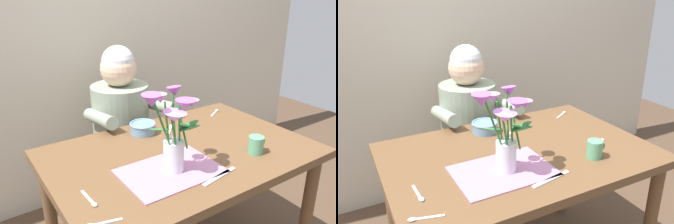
% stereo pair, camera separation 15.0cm
% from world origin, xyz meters
% --- Properties ---
extents(wood_panel_backdrop, '(4.00, 0.10, 2.50)m').
position_xyz_m(wood_panel_backdrop, '(0.00, 1.05, 1.25)').
color(wood_panel_backdrop, beige).
rests_on(wood_panel_backdrop, ground_plane).
extents(dining_table, '(1.20, 0.80, 0.74)m').
position_xyz_m(dining_table, '(0.00, 0.00, 0.64)').
color(dining_table, brown).
rests_on(dining_table, ground_plane).
extents(seated_person, '(0.45, 0.47, 1.14)m').
position_xyz_m(seated_person, '(-0.00, 0.62, 0.56)').
color(seated_person, '#4C4C56').
rests_on(seated_person, ground_plane).
extents(striped_placemat, '(0.40, 0.28, 0.00)m').
position_xyz_m(striped_placemat, '(-0.15, -0.13, 0.74)').
color(striped_placemat, '#B275A3').
rests_on(striped_placemat, dining_table).
extents(flower_vase, '(0.27, 0.22, 0.35)m').
position_xyz_m(flower_vase, '(-0.14, -0.14, 0.93)').
color(flower_vase, silver).
rests_on(flower_vase, dining_table).
extents(ceramic_bowl, '(0.14, 0.14, 0.06)m').
position_xyz_m(ceramic_bowl, '(-0.05, 0.27, 0.77)').
color(ceramic_bowl, '#6689A8').
rests_on(ceramic_bowl, dining_table).
extents(dinner_knife, '(0.19, 0.05, 0.00)m').
position_xyz_m(dinner_knife, '(-0.01, -0.27, 0.74)').
color(dinner_knife, silver).
rests_on(dinner_knife, dining_table).
extents(tea_cup, '(0.09, 0.07, 0.08)m').
position_xyz_m(tea_cup, '(0.26, -0.21, 0.78)').
color(tea_cup, '#569970').
rests_on(tea_cup, dining_table).
extents(spoon_0, '(0.11, 0.08, 0.01)m').
position_xyz_m(spoon_0, '(0.39, -0.11, 0.74)').
color(spoon_0, silver).
rests_on(spoon_0, dining_table).
extents(spoon_1, '(0.02, 0.12, 0.01)m').
position_xyz_m(spoon_1, '(-0.50, -0.14, 0.74)').
color(spoon_1, silver).
rests_on(spoon_1, dining_table).
extents(spoon_2, '(0.09, 0.10, 0.01)m').
position_xyz_m(spoon_2, '(0.10, 0.24, 0.74)').
color(spoon_2, silver).
rests_on(spoon_2, dining_table).
extents(spoon_3, '(0.12, 0.04, 0.01)m').
position_xyz_m(spoon_3, '(-0.52, -0.27, 0.74)').
color(spoon_3, silver).
rests_on(spoon_3, dining_table).
extents(spoon_4, '(0.11, 0.07, 0.01)m').
position_xyz_m(spoon_4, '(0.46, 0.28, 0.74)').
color(spoon_4, silver).
rests_on(spoon_4, dining_table).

